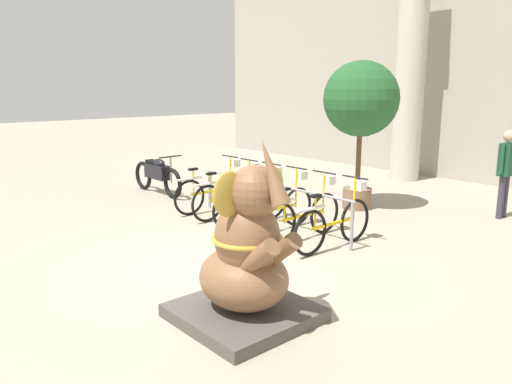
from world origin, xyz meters
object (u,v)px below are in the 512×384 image
at_px(bicycle_2, 253,201).
at_px(motorcycle, 157,174).
at_px(bicycle_1, 231,195).
at_px(bicycle_0, 213,190).
at_px(person_pedestrian, 506,166).
at_px(bicycle_3, 278,207).
at_px(elephant_statue, 247,260).
at_px(bicycle_5, 335,222).
at_px(bicycle_4, 305,214).
at_px(potted_tree, 361,103).

bearing_deg(bicycle_2, motorcycle, -179.93).
xyz_separation_m(bicycle_1, motorcycle, (-2.68, -0.00, 0.04)).
xyz_separation_m(bicycle_0, bicycle_2, (1.23, -0.02, 0.00)).
bearing_deg(person_pedestrian, bicycle_3, -119.78).
relative_size(elephant_statue, person_pedestrian, 1.21).
bearing_deg(bicycle_5, bicycle_0, -179.74).
bearing_deg(person_pedestrian, bicycle_4, -112.20).
bearing_deg(bicycle_2, person_pedestrian, 53.70).
relative_size(bicycle_1, person_pedestrian, 1.05).
bearing_deg(motorcycle, elephant_statue, -22.30).
relative_size(bicycle_1, motorcycle, 0.87).
xyz_separation_m(bicycle_3, bicycle_5, (1.23, 0.02, 0.00)).
height_order(bicycle_0, bicycle_3, same).
distance_m(bicycle_5, potted_tree, 3.12).
relative_size(bicycle_3, bicycle_5, 1.00).
bearing_deg(bicycle_4, motorcycle, -179.62).
relative_size(bicycle_1, potted_tree, 0.59).
xyz_separation_m(bicycle_1, bicycle_5, (2.46, 0.04, 0.00)).
bearing_deg(person_pedestrian, potted_tree, -147.56).
bearing_deg(potted_tree, elephant_statue, -64.56).
bearing_deg(motorcycle, bicycle_3, 0.28).
height_order(bicycle_0, bicycle_1, same).
distance_m(elephant_statue, potted_tree, 5.52).
bearing_deg(motorcycle, bicycle_1, 0.03).
bearing_deg(bicycle_2, bicycle_3, 1.43).
bearing_deg(elephant_statue, bicycle_2, 138.17).
height_order(bicycle_4, elephant_statue, elephant_statue).
bearing_deg(bicycle_1, bicycle_4, 0.90).
distance_m(motorcycle, person_pedestrian, 7.12).
height_order(bicycle_1, potted_tree, potted_tree).
xyz_separation_m(bicycle_4, motorcycle, (-4.52, -0.03, 0.04)).
bearing_deg(bicycle_1, bicycle_5, 0.96).
height_order(bicycle_1, motorcycle, bicycle_1).
relative_size(bicycle_2, person_pedestrian, 1.05).
relative_size(bicycle_5, motorcycle, 0.87).
distance_m(bicycle_0, person_pedestrian, 5.47).
height_order(bicycle_2, bicycle_3, same).
bearing_deg(person_pedestrian, bicycle_2, -126.30).
relative_size(bicycle_0, bicycle_3, 1.00).
bearing_deg(bicycle_1, potted_tree, 64.19).
bearing_deg(elephant_statue, bicycle_5, 110.53).
relative_size(bicycle_0, bicycle_1, 1.00).
xyz_separation_m(bicycle_2, motorcycle, (-3.30, -0.00, 0.04)).
height_order(bicycle_3, bicycle_5, same).
relative_size(person_pedestrian, potted_tree, 0.56).
bearing_deg(bicycle_3, bicycle_1, -179.15).
bearing_deg(potted_tree, bicycle_4, -72.43).
relative_size(bicycle_3, motorcycle, 0.87).
height_order(bicycle_0, elephant_statue, elephant_statue).
bearing_deg(bicycle_2, bicycle_5, 1.19).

